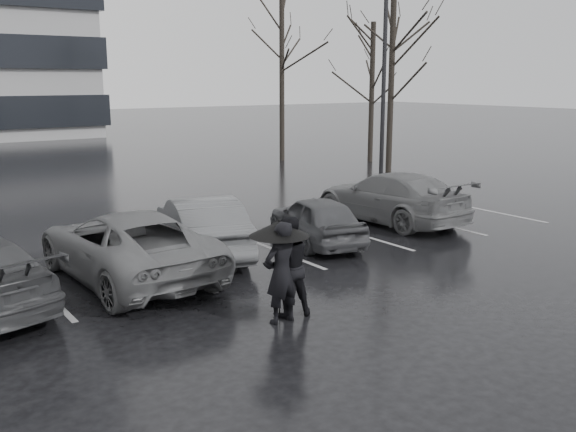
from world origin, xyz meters
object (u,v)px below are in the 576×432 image
(car_main, at_px, (316,219))
(pedestrian_left, at_px, (282,273))
(tree_ne, at_px, (372,93))
(tree_north, at_px, (282,78))
(car_east, at_px, (390,197))
(pedestrian_right, at_px, (287,266))
(tree_east, at_px, (391,84))
(car_west_a, at_px, (201,226))
(car_west_b, at_px, (127,245))
(lamp_post, at_px, (384,70))

(car_main, height_order, pedestrian_left, pedestrian_left)
(pedestrian_left, bearing_deg, tree_ne, -138.48)
(tree_ne, height_order, tree_north, tree_north)
(car_main, bearing_deg, car_east, -152.99)
(pedestrian_right, distance_m, tree_east, 18.37)
(car_main, distance_m, pedestrian_right, 5.27)
(car_west_a, xyz_separation_m, pedestrian_right, (-0.61, -4.52, 0.19))
(car_main, bearing_deg, car_west_a, 1.02)
(pedestrian_left, xyz_separation_m, tree_east, (14.01, 12.05, 3.09))
(pedestrian_left, height_order, tree_ne, tree_ne)
(car_west_a, height_order, pedestrian_right, pedestrian_right)
(car_east, xyz_separation_m, tree_north, (5.77, 14.17, 3.50))
(car_west_b, height_order, tree_east, tree_east)
(car_main, relative_size, pedestrian_right, 2.03)
(car_main, height_order, car_west_b, car_west_b)
(car_main, relative_size, car_west_a, 0.85)
(pedestrian_left, bearing_deg, car_east, -148.68)
(tree_east, bearing_deg, tree_ne, 57.99)
(pedestrian_left, distance_m, tree_ne, 23.17)
(pedestrian_left, relative_size, tree_ne, 0.26)
(car_main, distance_m, tree_east, 13.33)
(car_west_a, distance_m, car_west_b, 2.28)
(car_main, xyz_separation_m, tree_north, (9.14, 14.97, 3.62))
(car_west_a, height_order, tree_north, tree_north)
(pedestrian_left, height_order, tree_east, tree_east)
(car_west_b, xyz_separation_m, pedestrian_right, (1.54, -3.76, 0.18))
(car_west_b, height_order, pedestrian_left, pedestrian_left)
(tree_ne, distance_m, tree_north, 4.67)
(car_west_a, height_order, lamp_post, lamp_post)
(pedestrian_left, height_order, pedestrian_right, pedestrian_right)
(car_west_a, relative_size, pedestrian_left, 2.42)
(car_main, relative_size, lamp_post, 0.37)
(car_main, relative_size, tree_north, 0.44)
(car_west_a, bearing_deg, tree_north, -115.53)
(car_east, relative_size, pedestrian_right, 2.82)
(lamp_post, relative_size, tree_ne, 1.43)
(car_west_b, xyz_separation_m, pedestrian_left, (1.26, -4.00, 0.17))
(pedestrian_left, xyz_separation_m, pedestrian_right, (0.28, 0.24, 0.01))
(car_main, height_order, tree_east, tree_east)
(car_east, relative_size, tree_ne, 0.74)
(pedestrian_right, height_order, tree_east, tree_east)
(car_west_a, height_order, car_east, car_east)
(car_west_a, relative_size, tree_ne, 0.63)
(tree_east, bearing_deg, lamp_post, -142.57)
(tree_north, bearing_deg, car_east, -112.14)
(pedestrian_right, bearing_deg, tree_ne, -121.94)
(pedestrian_right, bearing_deg, car_east, -132.47)
(car_west_b, height_order, pedestrian_right, pedestrian_right)
(car_west_b, distance_m, lamp_post, 15.79)
(car_main, height_order, lamp_post, lamp_post)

